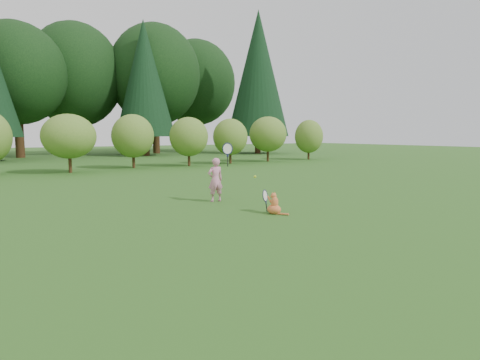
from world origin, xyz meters
TOP-DOWN VIEW (x-y plane):
  - ground at (0.00, 0.00)m, footprint 100.00×100.00m
  - shrub_row at (0.00, 13.00)m, footprint 28.00×3.00m
  - woodland_backdrop at (0.00, 23.00)m, footprint 48.00×10.00m
  - child at (0.43, 2.28)m, footprint 0.62×0.38m
  - cat at (0.71, 0.27)m, footprint 0.33×0.62m
  - tennis_ball at (1.37, 1.93)m, footprint 0.07×0.07m

SIDE VIEW (x-z plane):
  - ground at x=0.00m, z-range 0.00..0.00m
  - cat at x=0.71m, z-range -0.08..0.56m
  - child at x=0.43m, z-range -0.25..1.39m
  - tennis_ball at x=1.37m, z-range 0.57..0.64m
  - shrub_row at x=0.00m, z-range 0.00..2.80m
  - woodland_backdrop at x=0.00m, z-range 0.00..15.00m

